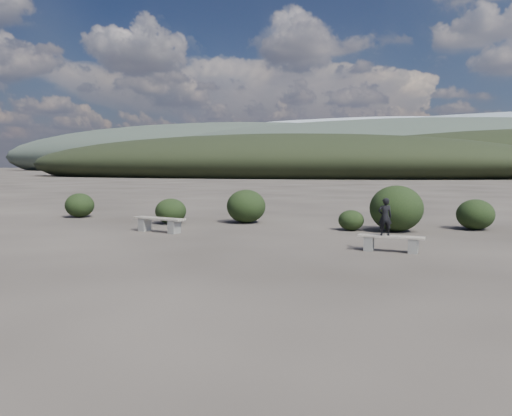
% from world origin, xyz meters
% --- Properties ---
extents(ground, '(1200.00, 1200.00, 0.00)m').
position_xyz_m(ground, '(0.00, 0.00, 0.00)').
color(ground, '#2E2924').
rests_on(ground, ground).
extents(bench_left, '(1.96, 0.82, 0.48)m').
position_xyz_m(bench_left, '(-3.79, 5.93, 0.29)').
color(bench_left, slate).
rests_on(bench_left, ground).
extents(bench_right, '(1.68, 0.48, 0.41)m').
position_xyz_m(bench_right, '(3.70, 4.25, 0.25)').
color(bench_right, slate).
rests_on(bench_right, ground).
extents(seated_person, '(0.40, 0.32, 0.97)m').
position_xyz_m(seated_person, '(3.54, 4.27, 0.90)').
color(seated_person, black).
rests_on(seated_person, bench_right).
extents(shrub_a, '(1.18, 1.18, 0.96)m').
position_xyz_m(shrub_a, '(-4.53, 8.24, 0.48)').
color(shrub_a, black).
rests_on(shrub_a, ground).
extents(shrub_b, '(1.50, 1.50, 1.29)m').
position_xyz_m(shrub_b, '(-1.89, 9.36, 0.64)').
color(shrub_b, black).
rests_on(shrub_b, ground).
extents(shrub_c, '(0.87, 0.87, 0.69)m').
position_xyz_m(shrub_c, '(2.23, 8.28, 0.35)').
color(shrub_c, black).
rests_on(shrub_c, ground).
extents(shrub_d, '(1.76, 1.76, 1.54)m').
position_xyz_m(shrub_d, '(3.70, 8.48, 0.77)').
color(shrub_d, black).
rests_on(shrub_d, ground).
extents(shrub_e, '(1.26, 1.26, 1.05)m').
position_xyz_m(shrub_e, '(6.29, 9.74, 0.53)').
color(shrub_e, black).
rests_on(shrub_e, ground).
extents(shrub_f, '(1.22, 1.22, 1.03)m').
position_xyz_m(shrub_f, '(-9.37, 9.26, 0.52)').
color(shrub_f, black).
rests_on(shrub_f, ground).
extents(mountain_ridges, '(500.00, 400.00, 56.00)m').
position_xyz_m(mountain_ridges, '(-7.48, 339.06, 10.84)').
color(mountain_ridges, black).
rests_on(mountain_ridges, ground).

